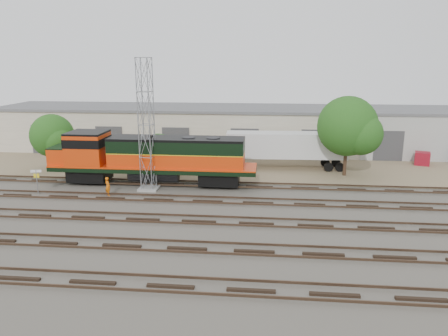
# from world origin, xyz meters

# --- Properties ---
(ground) EXTENTS (140.00, 140.00, 0.00)m
(ground) POSITION_xyz_m (0.00, 0.00, 0.00)
(ground) COLOR #47423A
(ground) RESTS_ON ground
(dirt_strip) EXTENTS (80.00, 16.00, 0.02)m
(dirt_strip) POSITION_xyz_m (0.00, 15.00, 0.01)
(dirt_strip) COLOR #726047
(dirt_strip) RESTS_ON ground
(tracks) EXTENTS (80.00, 20.40, 0.28)m
(tracks) POSITION_xyz_m (0.00, -3.00, 0.08)
(tracks) COLOR black
(tracks) RESTS_ON ground
(warehouse) EXTENTS (58.40, 10.40, 5.30)m
(warehouse) POSITION_xyz_m (0.04, 22.98, 2.65)
(warehouse) COLOR beige
(warehouse) RESTS_ON ground
(locomotive) EXTENTS (18.58, 3.26, 4.47)m
(locomotive) POSITION_xyz_m (-5.86, 6.00, 2.54)
(locomotive) COLOR black
(locomotive) RESTS_ON tracks
(signal_tower) EXTENTS (1.65, 1.65, 11.18)m
(signal_tower) POSITION_xyz_m (-5.57, 4.42, 5.44)
(signal_tower) COLOR gray
(signal_tower) RESTS_ON ground
(sign_post) EXTENTS (0.87, 0.24, 2.16)m
(sign_post) POSITION_xyz_m (-14.47, 2.10, 1.51)
(sign_post) COLOR gray
(sign_post) RESTS_ON ground
(worker) EXTENTS (0.70, 0.67, 1.60)m
(worker) POSITION_xyz_m (-8.47, 2.32, 0.80)
(worker) COLOR #D05C0B
(worker) RESTS_ON ground
(semi_trailer) EXTENTS (12.32, 2.91, 3.76)m
(semi_trailer) POSITION_xyz_m (6.83, 13.28, 2.37)
(semi_trailer) COLOR silver
(semi_trailer) RESTS_ON ground
(dumpster_red) EXTENTS (1.85, 1.78, 1.40)m
(dumpster_red) POSITION_xyz_m (21.20, 16.34, 0.70)
(dumpster_red) COLOR maroon
(dumpster_red) RESTS_ON ground
(tree_west) EXTENTS (4.58, 4.36, 5.71)m
(tree_west) POSITION_xyz_m (-16.92, 10.34, 3.41)
(tree_west) COLOR #382619
(tree_west) RESTS_ON ground
(tree_mid) EXTENTS (4.30, 4.10, 4.10)m
(tree_mid) POSITION_xyz_m (-6.05, 10.61, 1.70)
(tree_mid) COLOR #382619
(tree_mid) RESTS_ON ground
(tree_east) EXTENTS (6.01, 5.72, 7.72)m
(tree_east) POSITION_xyz_m (12.46, 10.77, 4.71)
(tree_east) COLOR #382619
(tree_east) RESTS_ON ground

